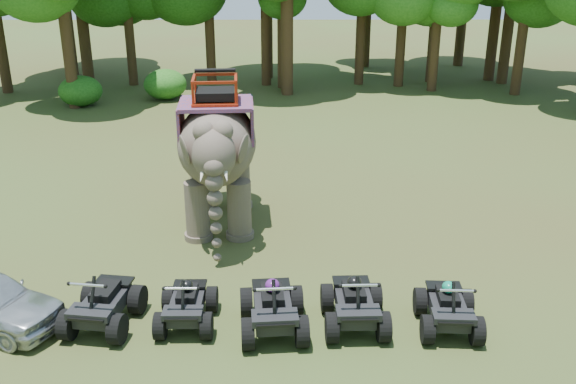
# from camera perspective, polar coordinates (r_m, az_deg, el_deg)

# --- Properties ---
(ground) EXTENTS (110.00, 110.00, 0.00)m
(ground) POSITION_cam_1_polar(r_m,az_deg,el_deg) (15.31, 0.03, -8.29)
(ground) COLOR #47381E
(ground) RESTS_ON ground
(elephant) EXTENTS (2.59, 5.26, 4.30)m
(elephant) POSITION_cam_1_polar(r_m,az_deg,el_deg) (17.94, -6.28, 3.65)
(elephant) COLOR #50423A
(elephant) RESTS_ON ground
(atv_0) EXTENTS (1.55, 1.96, 1.33)m
(atv_0) POSITION_cam_1_polar(r_m,az_deg,el_deg) (14.08, -16.18, -8.98)
(atv_0) COLOR black
(atv_0) RESTS_ON ground
(atv_1) EXTENTS (1.18, 1.61, 1.19)m
(atv_1) POSITION_cam_1_polar(r_m,az_deg,el_deg) (13.76, -9.03, -9.39)
(atv_1) COLOR black
(atv_1) RESTS_ON ground
(atv_2) EXTENTS (1.48, 1.94, 1.36)m
(atv_2) POSITION_cam_1_polar(r_m,az_deg,el_deg) (13.36, -1.35, -9.71)
(atv_2) COLOR black
(atv_2) RESTS_ON ground
(atv_3) EXTENTS (1.34, 1.81, 1.32)m
(atv_3) POSITION_cam_1_polar(r_m,az_deg,el_deg) (13.60, 5.96, -9.31)
(atv_3) COLOR black
(atv_3) RESTS_ON ground
(atv_4) EXTENTS (1.32, 1.75, 1.24)m
(atv_4) POSITION_cam_1_polar(r_m,az_deg,el_deg) (13.86, 14.10, -9.45)
(atv_4) COLOR black
(atv_4) RESTS_ON ground
(tree_0) EXTENTS (4.99, 4.99, 7.13)m
(tree_0) POSITION_cam_1_polar(r_m,az_deg,el_deg) (34.26, -0.21, 14.68)
(tree_0) COLOR #195114
(tree_0) RESTS_ON ground
(tree_1) EXTENTS (5.12, 5.12, 7.31)m
(tree_1) POSITION_cam_1_polar(r_m,az_deg,el_deg) (36.64, 6.53, 15.12)
(tree_1) COLOR #195114
(tree_1) RESTS_ON ground
(tree_2) EXTENTS (4.90, 4.90, 7.00)m
(tree_2) POSITION_cam_1_polar(r_m,az_deg,el_deg) (35.59, 13.08, 14.29)
(tree_2) COLOR #195114
(tree_2) RESTS_ON ground
(tree_3) EXTENTS (5.24, 5.24, 7.48)m
(tree_3) POSITION_cam_1_polar(r_m,az_deg,el_deg) (35.84, 20.23, 14.00)
(tree_3) COLOR #195114
(tree_3) RESTS_ON ground
(tree_29) EXTENTS (5.64, 5.64, 8.05)m
(tree_29) POSITION_cam_1_polar(r_m,az_deg,el_deg) (32.56, -19.22, 14.00)
(tree_29) COLOR #195114
(tree_29) RESTS_ON ground
(tree_30) EXTENTS (4.89, 4.89, 6.98)m
(tree_30) POSITION_cam_1_polar(r_m,az_deg,el_deg) (37.27, -14.01, 14.50)
(tree_30) COLOR #195114
(tree_30) RESTS_ON ground
(tree_31) EXTENTS (5.55, 5.55, 7.93)m
(tree_31) POSITION_cam_1_polar(r_m,az_deg,el_deg) (36.98, -7.05, 15.65)
(tree_31) COLOR #195114
(tree_31) RESTS_ON ground
(tree_34) EXTENTS (5.25, 5.25, 7.50)m
(tree_34) POSITION_cam_1_polar(r_m,az_deg,el_deg) (42.09, 7.08, 16.03)
(tree_34) COLOR #195114
(tree_34) RESTS_ON ground
(tree_36) EXTENTS (5.23, 5.23, 7.48)m
(tree_36) POSITION_cam_1_polar(r_m,az_deg,el_deg) (36.42, 10.13, 15.03)
(tree_36) COLOR #195114
(tree_36) RESTS_ON ground
(tree_39) EXTENTS (5.52, 5.52, 7.88)m
(tree_39) POSITION_cam_1_polar(r_m,az_deg,el_deg) (36.20, -2.01, 15.62)
(tree_39) COLOR #195114
(tree_39) RESTS_ON ground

